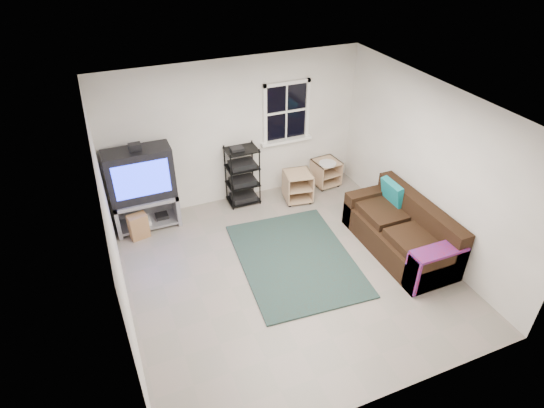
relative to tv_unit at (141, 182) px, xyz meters
name	(u,v)px	position (x,y,z in m)	size (l,w,h in m)	color
room	(286,116)	(2.68, 0.25, 0.63)	(4.60, 4.62, 4.60)	gray
tv_unit	(141,182)	(0.00, 0.00, 0.00)	(1.05, 0.53, 1.54)	gray
av_rack	(243,179)	(1.75, 0.06, -0.36)	(0.56, 0.41, 1.12)	black
side_table_left	(297,185)	(2.71, -0.22, -0.54)	(0.55, 0.55, 0.57)	tan
side_table_right	(325,171)	(3.44, 0.05, -0.55)	(0.51, 0.52, 0.54)	tan
sofa	(402,232)	(3.60, -2.19, -0.53)	(0.89, 2.00, 0.91)	black
shag_rug	(296,259)	(1.95, -1.80, -0.83)	(1.67, 2.30, 0.03)	#322216
paper_bag	(139,226)	(-0.19, -0.29, -0.63)	(0.30, 0.19, 0.43)	#A27A48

